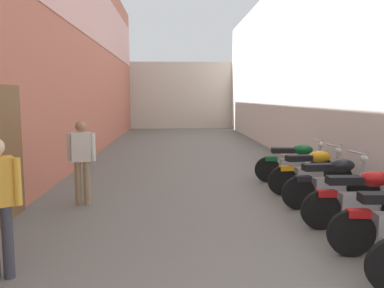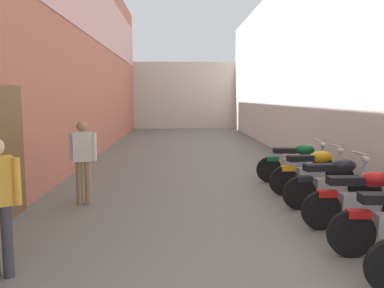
{
  "view_description": "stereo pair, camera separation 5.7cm",
  "coord_description": "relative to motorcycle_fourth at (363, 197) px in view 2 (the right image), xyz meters",
  "views": [
    {
      "loc": [
        -0.55,
        -0.85,
        2.0
      ],
      "look_at": [
        -0.28,
        4.71,
        1.34
      ],
      "focal_mm": 36.84,
      "sensor_mm": 36.0,
      "label": 1
    },
    {
      "loc": [
        -0.5,
        -0.85,
        2.0
      ],
      "look_at": [
        -0.28,
        4.71,
        1.34
      ],
      "focal_mm": 36.84,
      "sensor_mm": 36.0,
      "label": 2
    }
  ],
  "objects": [
    {
      "name": "motorcycle_fifth",
      "position": [
        -0.0,
        1.14,
        0.0
      ],
      "size": [
        1.85,
        0.58,
        1.04
      ],
      "color": "black",
      "rests_on": "ground"
    },
    {
      "name": "motorcycle_fourth",
      "position": [
        0.0,
        0.0,
        0.0
      ],
      "size": [
        1.85,
        0.58,
        1.04
      ],
      "color": "black",
      "rests_on": "ground"
    },
    {
      "name": "motorcycle_sixth",
      "position": [
        -0.0,
        2.2,
        0.0
      ],
      "size": [
        1.85,
        0.58,
        1.04
      ],
      "color": "black",
      "rests_on": "ground"
    },
    {
      "name": "building_far_end",
      "position": [
        -2.31,
        20.55,
        1.61
      ],
      "size": [
        9.5,
        2.0,
        4.23
      ],
      "primitive_type": "cube",
      "color": "beige",
      "rests_on": "ground"
    },
    {
      "name": "motorcycle_seventh",
      "position": [
        -0.0,
        3.32,
        0.0
      ],
      "size": [
        1.85,
        0.58,
        1.04
      ],
      "color": "black",
      "rests_on": "ground"
    },
    {
      "name": "building_right",
      "position": [
        1.14,
        7.36,
        2.59
      ],
      "size": [
        0.45,
        24.39,
        6.17
      ],
      "color": "silver",
      "rests_on": "ground"
    },
    {
      "name": "building_left",
      "position": [
        -5.76,
        7.31,
        3.04
      ],
      "size": [
        0.45,
        24.39,
        7.02
      ],
      "color": "#B76651",
      "rests_on": "ground"
    },
    {
      "name": "ground_plane",
      "position": [
        -2.31,
        5.36,
        -0.5
      ],
      "size": [
        40.39,
        40.39,
        0.0
      ],
      "primitive_type": "plane",
      "color": "#66635E"
    },
    {
      "name": "pedestrian_further_down",
      "position": [
        -4.56,
        1.61,
        0.42
      ],
      "size": [
        0.52,
        0.25,
        1.57
      ],
      "color": "#8C7251",
      "rests_on": "ground"
    }
  ]
}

